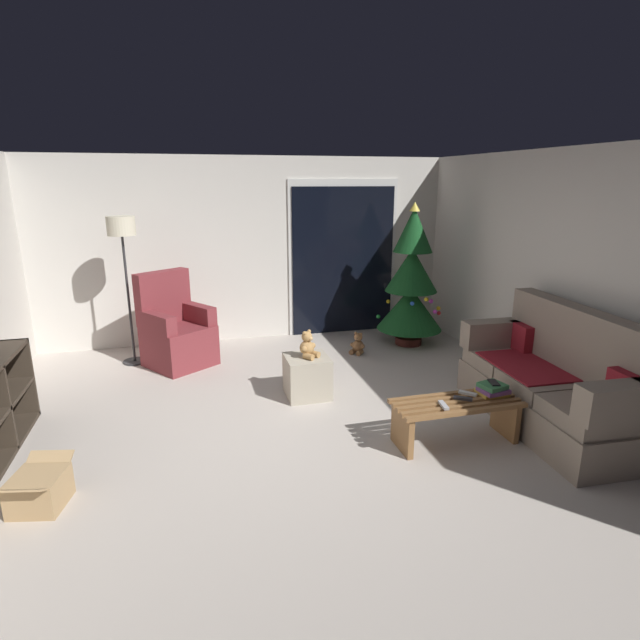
{
  "coord_description": "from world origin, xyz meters",
  "views": [
    {
      "loc": [
        -0.83,
        -3.92,
        2.18
      ],
      "look_at": [
        0.4,
        0.7,
        0.85
      ],
      "focal_mm": 28.27,
      "sensor_mm": 36.0,
      "label": 1
    }
  ],
  "objects_px": {
    "remote_white": "(468,393)",
    "christmas_tree": "(411,283)",
    "couch": "(554,383)",
    "book_stack": "(493,390)",
    "coffee_table": "(456,415)",
    "floor_lamp": "(123,240)",
    "teddy_bear_honey": "(308,346)",
    "teddy_bear_chestnut_by_tree": "(358,344)",
    "remote_graphite": "(463,398)",
    "remote_silver": "(443,405)",
    "cell_phone": "(494,382)",
    "armchair": "(176,333)",
    "ottoman": "(307,376)",
    "cardboard_box_open_near_shelf": "(39,490)"
  },
  "relations": [
    {
      "from": "coffee_table",
      "to": "remote_graphite",
      "type": "distance_m",
      "value": 0.15
    },
    {
      "from": "cell_phone",
      "to": "ottoman",
      "type": "distance_m",
      "value": 1.86
    },
    {
      "from": "floor_lamp",
      "to": "couch",
      "type": "bearing_deg",
      "value": -35.15
    },
    {
      "from": "christmas_tree",
      "to": "armchair",
      "type": "xyz_separation_m",
      "value": [
        -3.07,
        -0.0,
        -0.45
      ]
    },
    {
      "from": "coffee_table",
      "to": "cell_phone",
      "type": "height_order",
      "value": "cell_phone"
    },
    {
      "from": "cell_phone",
      "to": "armchair",
      "type": "relative_size",
      "value": 0.13
    },
    {
      "from": "remote_white",
      "to": "couch",
      "type": "bearing_deg",
      "value": -45.27
    },
    {
      "from": "coffee_table",
      "to": "floor_lamp",
      "type": "xyz_separation_m",
      "value": [
        -2.83,
        2.79,
        1.25
      ]
    },
    {
      "from": "cardboard_box_open_near_shelf",
      "to": "teddy_bear_chestnut_by_tree",
      "type": "bearing_deg",
      "value": 37.97
    },
    {
      "from": "remote_graphite",
      "to": "ottoman",
      "type": "distance_m",
      "value": 1.66
    },
    {
      "from": "remote_silver",
      "to": "teddy_bear_chestnut_by_tree",
      "type": "height_order",
      "value": "remote_silver"
    },
    {
      "from": "floor_lamp",
      "to": "ottoman",
      "type": "bearing_deg",
      "value": -39.67
    },
    {
      "from": "floor_lamp",
      "to": "teddy_bear_chestnut_by_tree",
      "type": "relative_size",
      "value": 6.25
    },
    {
      "from": "teddy_bear_chestnut_by_tree",
      "to": "cardboard_box_open_near_shelf",
      "type": "relative_size",
      "value": 0.51
    },
    {
      "from": "couch",
      "to": "ottoman",
      "type": "distance_m",
      "value": 2.35
    },
    {
      "from": "teddy_bear_honey",
      "to": "teddy_bear_chestnut_by_tree",
      "type": "distance_m",
      "value": 1.54
    },
    {
      "from": "remote_graphite",
      "to": "remote_silver",
      "type": "height_order",
      "value": "same"
    },
    {
      "from": "remote_silver",
      "to": "coffee_table",
      "type": "bearing_deg",
      "value": 30.28
    },
    {
      "from": "cell_phone",
      "to": "armchair",
      "type": "distance_m",
      "value": 3.71
    },
    {
      "from": "remote_graphite",
      "to": "remote_silver",
      "type": "distance_m",
      "value": 0.24
    },
    {
      "from": "floor_lamp",
      "to": "remote_silver",
      "type": "bearing_deg",
      "value": -46.93
    },
    {
      "from": "couch",
      "to": "remote_white",
      "type": "distance_m",
      "value": 0.86
    },
    {
      "from": "remote_silver",
      "to": "cardboard_box_open_near_shelf",
      "type": "relative_size",
      "value": 0.28
    },
    {
      "from": "coffee_table",
      "to": "book_stack",
      "type": "distance_m",
      "value": 0.4
    },
    {
      "from": "couch",
      "to": "book_stack",
      "type": "xyz_separation_m",
      "value": [
        -0.66,
        -0.04,
        0.03
      ]
    },
    {
      "from": "remote_silver",
      "to": "christmas_tree",
      "type": "distance_m",
      "value": 2.85
    },
    {
      "from": "christmas_tree",
      "to": "armchair",
      "type": "relative_size",
      "value": 1.7
    },
    {
      "from": "book_stack",
      "to": "armchair",
      "type": "distance_m",
      "value": 3.7
    },
    {
      "from": "couch",
      "to": "cell_phone",
      "type": "bearing_deg",
      "value": -177.13
    },
    {
      "from": "coffee_table",
      "to": "armchair",
      "type": "xyz_separation_m",
      "value": [
        -2.31,
        2.6,
        0.15
      ]
    },
    {
      "from": "teddy_bear_honey",
      "to": "cardboard_box_open_near_shelf",
      "type": "relative_size",
      "value": 0.51
    },
    {
      "from": "christmas_tree",
      "to": "teddy_bear_chestnut_by_tree",
      "type": "relative_size",
      "value": 6.72
    },
    {
      "from": "armchair",
      "to": "ottoman",
      "type": "xyz_separation_m",
      "value": [
        1.32,
        -1.32,
        -0.19
      ]
    },
    {
      "from": "teddy_bear_honey",
      "to": "remote_silver",
      "type": "bearing_deg",
      "value": -57.98
    },
    {
      "from": "couch",
      "to": "cell_phone",
      "type": "xyz_separation_m",
      "value": [
        -0.65,
        -0.03,
        0.09
      ]
    },
    {
      "from": "remote_graphite",
      "to": "book_stack",
      "type": "bearing_deg",
      "value": 130.03
    },
    {
      "from": "armchair",
      "to": "book_stack",
      "type": "bearing_deg",
      "value": -43.76
    },
    {
      "from": "couch",
      "to": "book_stack",
      "type": "relative_size",
      "value": 7.9
    },
    {
      "from": "armchair",
      "to": "floor_lamp",
      "type": "distance_m",
      "value": 1.24
    },
    {
      "from": "remote_white",
      "to": "remote_silver",
      "type": "height_order",
      "value": "same"
    },
    {
      "from": "cell_phone",
      "to": "armchair",
      "type": "bearing_deg",
      "value": 150.76
    },
    {
      "from": "couch",
      "to": "remote_graphite",
      "type": "relative_size",
      "value": 12.67
    },
    {
      "from": "floor_lamp",
      "to": "cardboard_box_open_near_shelf",
      "type": "bearing_deg",
      "value": -97.64
    },
    {
      "from": "cell_phone",
      "to": "teddy_bear_chestnut_by_tree",
      "type": "relative_size",
      "value": 0.5
    },
    {
      "from": "remote_white",
      "to": "christmas_tree",
      "type": "height_order",
      "value": "christmas_tree"
    },
    {
      "from": "remote_silver",
      "to": "teddy_bear_chestnut_by_tree",
      "type": "bearing_deg",
      "value": 95.67
    },
    {
      "from": "remote_graphite",
      "to": "ottoman",
      "type": "xyz_separation_m",
      "value": [
        -1.06,
        1.26,
        -0.18
      ]
    },
    {
      "from": "teddy_bear_honey",
      "to": "cell_phone",
      "type": "bearing_deg",
      "value": -41.75
    },
    {
      "from": "floor_lamp",
      "to": "ottoman",
      "type": "height_order",
      "value": "floor_lamp"
    },
    {
      "from": "remote_white",
      "to": "armchair",
      "type": "relative_size",
      "value": 0.14
    }
  ]
}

